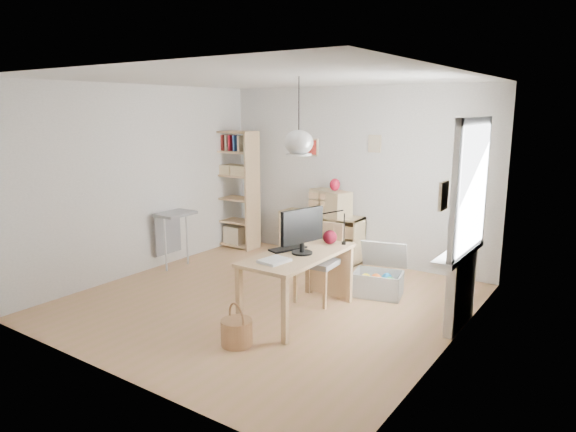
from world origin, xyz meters
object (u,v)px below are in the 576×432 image
Objects in this scene: tall_bookshelf at (235,185)px; chair at (320,257)px; cube_shelf at (321,239)px; drawer_chest at (331,203)px; monitor at (302,229)px; desk at (298,261)px; storage_chest at (379,278)px.

tall_bookshelf reaches higher than chair.
cube_shelf is 0.65m from drawer_chest.
tall_bookshelf is 2.91× the size of drawer_chest.
desk is at bearing -162.90° from monitor.
cube_shelf is 2.58m from monitor.
monitor is at bearing -48.35° from drawer_chest.
storage_chest is at bearing -17.90° from drawer_chest.
tall_bookshelf reaches higher than desk.
monitor reaches higher than drawer_chest.
chair is at bearing -44.40° from drawer_chest.
storage_chest is at bearing 67.39° from desk.
drawer_chest is at bearing 126.51° from monitor.
chair is at bearing -28.27° from tall_bookshelf.
storage_chest is 1.36× the size of monitor.
monitor is at bearing -123.75° from storage_chest.
desk is 2.36m from drawer_chest.
cube_shelf is 1.75× the size of storage_chest.
monitor is (-0.44, -1.17, 0.83)m from storage_chest.
monitor is 0.86× the size of drawer_chest.
storage_chest is (0.49, 1.17, -0.45)m from desk.
tall_bookshelf is at bearing 152.60° from storage_chest.
chair is at bearing -146.05° from storage_chest.
tall_bookshelf is (-1.56, -0.28, 0.79)m from cube_shelf.
drawer_chest is at bearing 110.83° from desk.
drawer_chest reaches higher than desk.
chair is 1.82m from drawer_chest.
storage_chest is (0.54, 0.59, -0.34)m from chair.
drawer_chest is at bearing -12.29° from cube_shelf.
desk is 1.35m from storage_chest.
chair reaches higher than cube_shelf.
chair is at bearing 114.60° from monitor.
monitor is (0.10, -0.59, 0.49)m from chair.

